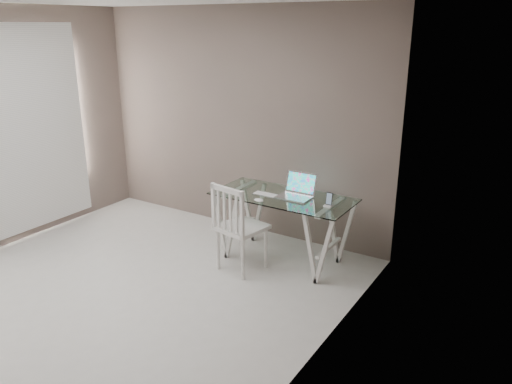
% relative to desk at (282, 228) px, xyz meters
% --- Properties ---
extents(room, '(4.50, 4.52, 2.71)m').
position_rel_desk_xyz_m(room, '(-1.03, -1.63, 1.33)').
color(room, '#B7B5AF').
rests_on(room, ground).
extents(desk, '(1.50, 0.70, 0.75)m').
position_rel_desk_xyz_m(desk, '(0.00, 0.00, 0.00)').
color(desk, silver).
rests_on(desk, ground).
extents(chair, '(0.51, 0.51, 0.96)m').
position_rel_desk_xyz_m(chair, '(-0.27, -0.48, 0.15)').
color(chair, silver).
rests_on(chair, ground).
extents(laptop, '(0.35, 0.32, 0.24)m').
position_rel_desk_xyz_m(laptop, '(0.13, 0.07, 0.42)').
color(laptop, silver).
rests_on(laptop, desk).
extents(keyboard, '(0.28, 0.12, 0.01)m').
position_rel_desk_xyz_m(keyboard, '(-0.18, -0.06, 0.37)').
color(keyboard, silver).
rests_on(keyboard, desk).
extents(mouse, '(0.11, 0.06, 0.03)m').
position_rel_desk_xyz_m(mouse, '(-0.12, -0.29, 0.38)').
color(mouse, white).
rests_on(mouse, desk).
extents(phone_dock, '(0.08, 0.08, 0.15)m').
position_rel_desk_xyz_m(phone_dock, '(0.54, -0.04, 0.40)').
color(phone_dock, white).
rests_on(phone_dock, desk).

